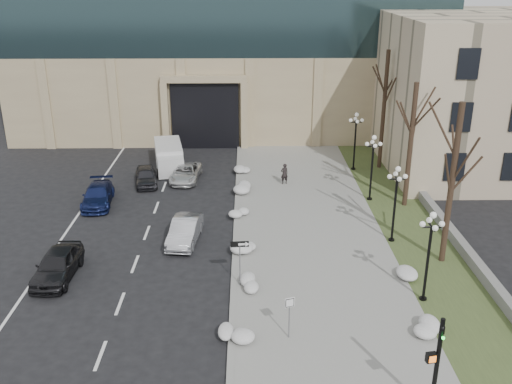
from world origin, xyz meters
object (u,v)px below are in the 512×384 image
one_way_sign (243,249)px  keep_sign (289,309)px  car_d (186,173)px  lamppost_c (373,159)px  pedestrian (284,174)px  traffic_signal (435,369)px  lamppost_b (396,194)px  box_truck (169,157)px  car_e (146,176)px  lamppost_a (430,245)px  car_b (185,231)px  lamppost_d (356,134)px  car_a (57,265)px  car_c (98,195)px

one_way_sign → keep_sign: size_ratio=1.22×
car_d → lamppost_c: lamppost_c is taller
pedestrian → traffic_signal: 24.17m
lamppost_b → lamppost_c: 6.50m
box_truck → lamppost_c: (14.95, -7.44, 2.16)m
car_e → traffic_signal: 28.09m
lamppost_b → traffic_signal: bearing=-98.0°
car_d → lamppost_a: bearing=-48.4°
car_b → lamppost_d: 17.85m
car_d → car_a: bearing=-105.3°
car_b → box_truck: box_truck is taller
car_d → box_truck: box_truck is taller
car_d → car_e: car_e is taller
car_c → one_way_sign: size_ratio=1.81×
car_a → traffic_signal: (16.54, -10.21, 1.28)m
car_e → traffic_signal: size_ratio=0.93×
lamppost_c → traffic_signal: bearing=-95.5°
lamppost_d → lamppost_a: bearing=-90.0°
car_b → lamppost_a: (12.29, -6.77, 2.36)m
keep_sign → lamppost_c: size_ratio=0.44×
car_a → pedestrian: bearing=48.3°
pedestrian → lamppost_a: 17.34m
car_d → pedestrian: pedestrian is taller
car_b → car_e: (-3.91, 9.79, -0.05)m
pedestrian → box_truck: (-9.15, 4.24, 0.01)m
one_way_sign → lamppost_d: bearing=59.9°
pedestrian → box_truck: size_ratio=0.25×
keep_sign → pedestrian: bearing=68.0°
car_a → car_e: (2.33, 13.97, -0.12)m
car_a → keep_sign: size_ratio=2.15×
car_c → car_d: 7.31m
pedestrian → one_way_sign: one_way_sign is taller
one_way_sign → traffic_signal: size_ratio=0.62×
car_b → car_e: size_ratio=1.12×
car_b → car_d: 10.66m
pedestrian → one_way_sign: bearing=59.9°
car_a → one_way_sign: size_ratio=1.76×
car_c → traffic_signal: 26.41m
traffic_signal → lamppost_d: size_ratio=0.87×
traffic_signal → lamppost_d: lamppost_d is taller
pedestrian → lamppost_b: (5.80, -9.70, 2.17)m
pedestrian → one_way_sign: 15.03m
car_b → car_c: 8.82m
car_a → lamppost_d: (18.53, 16.92, 2.30)m
one_way_sign → lamppost_a: bearing=-13.8°
one_way_sign → lamppost_b: lamppost_b is taller
pedestrian → lamppost_d: 7.01m
lamppost_b → car_a: bearing=-168.1°
car_a → car_d: (5.24, 14.80, -0.16)m
car_c → lamppost_b: (18.86, -6.14, 2.40)m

